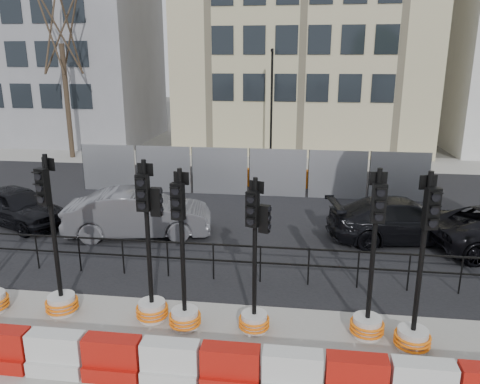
# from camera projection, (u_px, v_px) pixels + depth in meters

# --- Properties ---
(ground) EXTENTS (120.00, 120.00, 0.00)m
(ground) POSITION_uv_depth(u_px,v_px,m) (204.00, 303.00, 10.89)
(ground) COLOR #51514C
(ground) RESTS_ON ground
(road) EXTENTS (40.00, 14.00, 0.03)m
(road) POSITION_uv_depth(u_px,v_px,m) (242.00, 210.00, 17.56)
(road) COLOR black
(road) RESTS_ON ground
(sidewalk_far) EXTENTS (40.00, 4.00, 0.02)m
(sidewalk_far) POSITION_uv_depth(u_px,v_px,m) (263.00, 161.00, 26.14)
(sidewalk_far) COLOR gray
(sidewalk_far) RESTS_ON ground
(building_grey) EXTENTS (11.00, 9.06, 14.00)m
(building_grey) POSITION_uv_depth(u_px,v_px,m) (66.00, 36.00, 31.71)
(building_grey) COLOR gray
(building_grey) RESTS_ON ground
(building_cream) EXTENTS (15.00, 10.06, 18.00)m
(building_cream) POSITION_uv_depth(u_px,v_px,m) (305.00, 1.00, 29.14)
(building_cream) COLOR #BEB08B
(building_cream) RESTS_ON ground
(kerb_railing) EXTENTS (18.00, 0.04, 1.00)m
(kerb_railing) POSITION_uv_depth(u_px,v_px,m) (213.00, 255.00, 11.85)
(kerb_railing) COLOR black
(kerb_railing) RESTS_ON ground
(heras_fencing) EXTENTS (14.33, 1.72, 2.00)m
(heras_fencing) POSITION_uv_depth(u_px,v_px,m) (250.00, 175.00, 20.05)
(heras_fencing) COLOR #95979E
(heras_fencing) RESTS_ON ground
(lamp_post_far) EXTENTS (0.12, 0.56, 6.00)m
(lamp_post_far) POSITION_uv_depth(u_px,v_px,m) (271.00, 104.00, 24.23)
(lamp_post_far) COLOR black
(lamp_post_far) RESTS_ON ground
(tree_bare_far) EXTENTS (2.00, 2.00, 9.00)m
(tree_bare_far) POSITION_uv_depth(u_px,v_px,m) (61.00, 37.00, 25.24)
(tree_bare_far) COLOR #473828
(tree_bare_far) RESTS_ON ground
(barrier_row) EXTENTS (15.70, 0.50, 0.80)m
(barrier_row) POSITION_uv_depth(u_px,v_px,m) (171.00, 364.00, 8.12)
(barrier_row) COLOR #A8190D
(barrier_row) RESTS_ON ground
(traffic_signal_c) EXTENTS (0.71, 0.71, 3.62)m
(traffic_signal_c) POSITION_uv_depth(u_px,v_px,m) (59.00, 283.00, 10.24)
(traffic_signal_c) COLOR silver
(traffic_signal_c) RESTS_ON ground
(traffic_signal_d) EXTENTS (0.70, 0.70, 3.56)m
(traffic_signal_d) POSITION_uv_depth(u_px,v_px,m) (151.00, 284.00, 9.96)
(traffic_signal_d) COLOR silver
(traffic_signal_d) RESTS_ON ground
(traffic_signal_e) EXTENTS (0.68, 0.68, 3.46)m
(traffic_signal_e) POSITION_uv_depth(u_px,v_px,m) (184.00, 297.00, 9.69)
(traffic_signal_e) COLOR silver
(traffic_signal_e) RESTS_ON ground
(traffic_signal_f) EXTENTS (0.65, 0.65, 3.30)m
(traffic_signal_f) POSITION_uv_depth(u_px,v_px,m) (255.00, 297.00, 9.56)
(traffic_signal_f) COLOR silver
(traffic_signal_f) RESTS_ON ground
(traffic_signal_g) EXTENTS (0.70, 0.70, 3.53)m
(traffic_signal_g) POSITION_uv_depth(u_px,v_px,m) (369.00, 304.00, 9.39)
(traffic_signal_g) COLOR silver
(traffic_signal_g) RESTS_ON ground
(traffic_signal_h) EXTENTS (0.71, 0.71, 3.58)m
(traffic_signal_h) POSITION_uv_depth(u_px,v_px,m) (415.00, 316.00, 8.95)
(traffic_signal_h) COLOR silver
(traffic_signal_h) RESTS_ON ground
(car_a) EXTENTS (4.47, 5.06, 1.33)m
(car_a) POSITION_uv_depth(u_px,v_px,m) (17.00, 206.00, 15.90)
(car_a) COLOR black
(car_a) RESTS_ON ground
(car_b) EXTENTS (3.27, 5.14, 1.50)m
(car_b) POSITION_uv_depth(u_px,v_px,m) (139.00, 214.00, 14.85)
(car_b) COLOR #515156
(car_b) RESTS_ON ground
(car_c) EXTENTS (3.50, 5.29, 1.35)m
(car_c) POSITION_uv_depth(u_px,v_px,m) (403.00, 220.00, 14.49)
(car_c) COLOR black
(car_c) RESTS_ON ground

